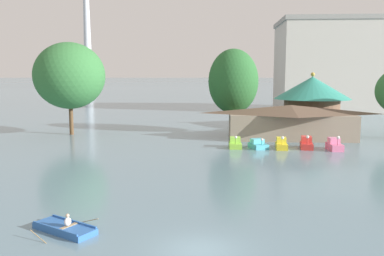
{
  "coord_description": "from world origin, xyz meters",
  "views": [
    {
      "loc": [
        0.78,
        -19.87,
        8.96
      ],
      "look_at": [
        -1.78,
        22.15,
        3.39
      ],
      "focal_mm": 38.33,
      "sensor_mm": 36.0,
      "label": 1
    }
  ],
  "objects_px": {
    "rowboat_with_rower": "(65,228)",
    "pedal_boat_pink": "(334,145)",
    "pedal_boat_red": "(306,144)",
    "green_roof_pavilion": "(312,98)",
    "background_building_block": "(348,66)",
    "pedal_boat_yellow": "(281,144)",
    "pedal_boat_cyan": "(258,145)",
    "pedal_boat_lime": "(235,144)",
    "boathouse": "(290,121)",
    "shoreline_tree_mid": "(233,81)",
    "shoreline_tree_tall_left": "(70,76)"
  },
  "relations": [
    {
      "from": "rowboat_with_rower",
      "to": "pedal_boat_pink",
      "type": "bearing_deg",
      "value": -100.37
    },
    {
      "from": "pedal_boat_cyan",
      "to": "shoreline_tree_mid",
      "type": "xyz_separation_m",
      "value": [
        -2.57,
        13.25,
        7.39
      ]
    },
    {
      "from": "pedal_boat_lime",
      "to": "green_roof_pavilion",
      "type": "height_order",
      "value": "green_roof_pavilion"
    },
    {
      "from": "shoreline_tree_mid",
      "to": "background_building_block",
      "type": "relative_size",
      "value": 0.38
    },
    {
      "from": "pedal_boat_lime",
      "to": "shoreline_tree_tall_left",
      "type": "xyz_separation_m",
      "value": [
        -23.87,
        9.6,
        8.19
      ]
    },
    {
      "from": "pedal_boat_yellow",
      "to": "background_building_block",
      "type": "relative_size",
      "value": 0.08
    },
    {
      "from": "pedal_boat_red",
      "to": "background_building_block",
      "type": "bearing_deg",
      "value": 166.15
    },
    {
      "from": "pedal_boat_red",
      "to": "shoreline_tree_tall_left",
      "type": "distance_m",
      "value": 34.81
    },
    {
      "from": "pedal_boat_red",
      "to": "shoreline_tree_mid",
      "type": "bearing_deg",
      "value": -139.2
    },
    {
      "from": "pedal_boat_pink",
      "to": "shoreline_tree_tall_left",
      "type": "xyz_separation_m",
      "value": [
        -35.57,
        10.37,
        8.11
      ]
    },
    {
      "from": "shoreline_tree_mid",
      "to": "background_building_block",
      "type": "distance_m",
      "value": 49.39
    },
    {
      "from": "pedal_boat_lime",
      "to": "boathouse",
      "type": "relative_size",
      "value": 0.15
    },
    {
      "from": "green_roof_pavilion",
      "to": "background_building_block",
      "type": "bearing_deg",
      "value": 64.36
    },
    {
      "from": "pedal_boat_lime",
      "to": "boathouse",
      "type": "bearing_deg",
      "value": 133.83
    },
    {
      "from": "pedal_boat_cyan",
      "to": "pedal_boat_pink",
      "type": "relative_size",
      "value": 1.06
    },
    {
      "from": "pedal_boat_red",
      "to": "pedal_boat_pink",
      "type": "bearing_deg",
      "value": 81.78
    },
    {
      "from": "pedal_boat_yellow",
      "to": "background_building_block",
      "type": "xyz_separation_m",
      "value": [
        23.79,
        53.16,
        10.39
      ]
    },
    {
      "from": "rowboat_with_rower",
      "to": "background_building_block",
      "type": "xyz_separation_m",
      "value": [
        40.25,
        80.4,
        10.73
      ]
    },
    {
      "from": "shoreline_tree_mid",
      "to": "pedal_boat_red",
      "type": "bearing_deg",
      "value": -56.82
    },
    {
      "from": "boathouse",
      "to": "pedal_boat_lime",
      "type": "bearing_deg",
      "value": -135.19
    },
    {
      "from": "rowboat_with_rower",
      "to": "pedal_boat_cyan",
      "type": "distance_m",
      "value": 30.62
    },
    {
      "from": "pedal_boat_cyan",
      "to": "shoreline_tree_mid",
      "type": "height_order",
      "value": "shoreline_tree_mid"
    },
    {
      "from": "green_roof_pavilion",
      "to": "pedal_boat_yellow",
      "type": "bearing_deg",
      "value": -111.56
    },
    {
      "from": "pedal_boat_yellow",
      "to": "pedal_boat_pink",
      "type": "xyz_separation_m",
      "value": [
        6.17,
        -0.37,
        0.04
      ]
    },
    {
      "from": "pedal_boat_yellow",
      "to": "green_roof_pavilion",
      "type": "height_order",
      "value": "green_roof_pavilion"
    },
    {
      "from": "boathouse",
      "to": "background_building_block",
      "type": "height_order",
      "value": "background_building_block"
    },
    {
      "from": "rowboat_with_rower",
      "to": "pedal_boat_yellow",
      "type": "relative_size",
      "value": 1.5
    },
    {
      "from": "pedal_boat_lime",
      "to": "green_roof_pavilion",
      "type": "xyz_separation_m",
      "value": [
        13.59,
        19.98,
        4.45
      ]
    },
    {
      "from": "pedal_boat_pink",
      "to": "background_building_block",
      "type": "relative_size",
      "value": 0.08
    },
    {
      "from": "pedal_boat_red",
      "to": "pedal_boat_pink",
      "type": "distance_m",
      "value": 3.21
    },
    {
      "from": "pedal_boat_cyan",
      "to": "pedal_boat_pink",
      "type": "xyz_separation_m",
      "value": [
        8.95,
        -0.53,
        0.13
      ]
    },
    {
      "from": "pedal_boat_lime",
      "to": "pedal_boat_red",
      "type": "xyz_separation_m",
      "value": [
        8.62,
        0.1,
        0.06
      ]
    },
    {
      "from": "pedal_boat_red",
      "to": "green_roof_pavilion",
      "type": "bearing_deg",
      "value": 173.56
    },
    {
      "from": "rowboat_with_rower",
      "to": "shoreline_tree_tall_left",
      "type": "relative_size",
      "value": 0.3
    },
    {
      "from": "pedal_boat_lime",
      "to": "green_roof_pavilion",
      "type": "relative_size",
      "value": 0.21
    },
    {
      "from": "shoreline_tree_tall_left",
      "to": "shoreline_tree_mid",
      "type": "xyz_separation_m",
      "value": [
        24.05,
        3.41,
        -0.85
      ]
    },
    {
      "from": "pedal_boat_yellow",
      "to": "pedal_boat_cyan",
      "type": "bearing_deg",
      "value": -89.22
    },
    {
      "from": "rowboat_with_rower",
      "to": "green_roof_pavilion",
      "type": "relative_size",
      "value": 0.33
    },
    {
      "from": "rowboat_with_rower",
      "to": "green_roof_pavilion",
      "type": "bearing_deg",
      "value": -87.51
    },
    {
      "from": "pedal_boat_pink",
      "to": "boathouse",
      "type": "bearing_deg",
      "value": -159.79
    },
    {
      "from": "pedal_boat_cyan",
      "to": "pedal_boat_red",
      "type": "xyz_separation_m",
      "value": [
        5.86,
        0.35,
        0.11
      ]
    },
    {
      "from": "pedal_boat_pink",
      "to": "shoreline_tree_mid",
      "type": "relative_size",
      "value": 0.22
    },
    {
      "from": "rowboat_with_rower",
      "to": "pedal_boat_red",
      "type": "distance_m",
      "value": 33.93
    },
    {
      "from": "shoreline_tree_tall_left",
      "to": "rowboat_with_rower",
      "type": "bearing_deg",
      "value": -70.82
    },
    {
      "from": "pedal_boat_yellow",
      "to": "background_building_block",
      "type": "height_order",
      "value": "background_building_block"
    },
    {
      "from": "boathouse",
      "to": "green_roof_pavilion",
      "type": "distance_m",
      "value": 13.52
    },
    {
      "from": "rowboat_with_rower",
      "to": "pedal_boat_lime",
      "type": "xyz_separation_m",
      "value": [
        10.91,
        27.64,
        0.3
      ]
    },
    {
      "from": "green_roof_pavilion",
      "to": "pedal_boat_lime",
      "type": "bearing_deg",
      "value": -124.23
    },
    {
      "from": "pedal_boat_yellow",
      "to": "shoreline_tree_tall_left",
      "type": "distance_m",
      "value": 32.11
    },
    {
      "from": "rowboat_with_rower",
      "to": "shoreline_tree_tall_left",
      "type": "height_order",
      "value": "shoreline_tree_tall_left"
    }
  ]
}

